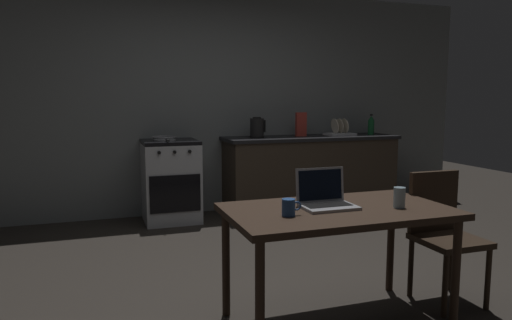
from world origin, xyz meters
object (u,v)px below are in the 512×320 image
object	(u,v)px
laptop	(326,199)
frying_pan	(165,138)
dining_table	(338,220)
chair	(442,228)
dish_rack	(340,132)
cereal_box	(301,124)
bottle	(371,125)
electric_kettle	(257,128)
drinking_glass	(399,197)
stove_oven	(171,181)
coffee_mug	(289,207)

from	to	relation	value
laptop	frying_pan	size ratio (longest dim) A/B	0.73
dining_table	chair	size ratio (longest dim) A/B	1.53
dining_table	dish_rack	distance (m)	3.21
dining_table	cereal_box	bearing A→B (deg)	69.95
dining_table	laptop	distance (m)	0.14
bottle	dish_rack	distance (m)	0.43
chair	electric_kettle	distance (m)	2.79
electric_kettle	laptop	bearing A→B (deg)	-100.54
chair	cereal_box	distance (m)	2.79
chair	dish_rack	xyz separation A→B (m)	(0.70, 2.71, 0.46)
dining_table	bottle	bearing A→B (deg)	54.42
drinking_glass	dish_rack	world-z (taller)	dish_rack
drinking_glass	laptop	bearing A→B (deg)	159.33
stove_oven	coffee_mug	xyz separation A→B (m)	(0.22, -2.88, 0.31)
chair	frying_pan	world-z (taller)	frying_pan
electric_kettle	cereal_box	distance (m)	0.57
chair	laptop	xyz separation A→B (m)	(-0.91, -0.04, 0.27)
laptop	bottle	size ratio (longest dim) A/B	1.22
stove_oven	dish_rack	distance (m)	2.17
chair	frying_pan	distance (m)	3.09
bottle	cereal_box	bearing A→B (deg)	175.73
stove_oven	frying_pan	distance (m)	0.48
bottle	frying_pan	world-z (taller)	bottle
drinking_glass	cereal_box	size ratio (longest dim) A/B	0.42
dining_table	chair	distance (m)	0.87
frying_pan	cereal_box	world-z (taller)	cereal_box
electric_kettle	drinking_glass	world-z (taller)	electric_kettle
bottle	dish_rack	size ratio (longest dim) A/B	0.77
chair	drinking_glass	world-z (taller)	chair
stove_oven	chair	xyz separation A→B (m)	(1.42, -2.71, 0.04)
electric_kettle	dish_rack	distance (m)	1.10
dish_rack	chair	bearing A→B (deg)	-104.47
stove_oven	electric_kettle	bearing A→B (deg)	0.14
frying_pan	drinking_glass	size ratio (longest dim) A/B	3.59
cereal_box	dish_rack	bearing A→B (deg)	-2.20
cereal_box	bottle	bearing A→B (deg)	-4.27
dish_rack	electric_kettle	bearing A→B (deg)	180.00
dining_table	laptop	bearing A→B (deg)	140.54
bottle	frying_pan	xyz separation A→B (m)	(-2.59, 0.02, -0.10)
chair	drinking_glass	xyz separation A→B (m)	(-0.50, -0.20, 0.28)
electric_kettle	frying_pan	world-z (taller)	electric_kettle
frying_pan	dish_rack	xyz separation A→B (m)	(2.17, 0.03, 0.02)
stove_oven	laptop	bearing A→B (deg)	-79.50
laptop	electric_kettle	xyz separation A→B (m)	(0.51, 2.75, 0.26)
stove_oven	laptop	size ratio (longest dim) A/B	2.84
stove_oven	electric_kettle	distance (m)	1.17
coffee_mug	stove_oven	bearing A→B (deg)	94.29
electric_kettle	frying_pan	size ratio (longest dim) A/B	0.55
drinking_glass	dish_rack	size ratio (longest dim) A/B	0.36
dining_table	stove_oven	bearing A→B (deg)	101.45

